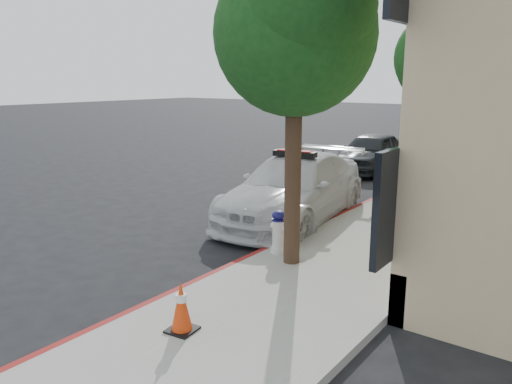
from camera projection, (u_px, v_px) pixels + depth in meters
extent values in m
plane|color=black|center=(237.00, 220.00, 12.66)|extent=(120.00, 120.00, 0.00)
cube|color=gray|center=(482.00, 174.00, 18.40)|extent=(3.20, 50.00, 0.15)
cube|color=maroon|center=(440.00, 169.00, 19.29)|extent=(0.12, 50.00, 0.15)
cylinder|color=black|center=(293.00, 176.00, 9.01)|extent=(0.30, 0.30, 3.30)
sphere|color=#123B13|center=(295.00, 34.00, 8.46)|extent=(2.80, 2.80, 2.80)
sphere|color=#123B13|center=(307.00, 5.00, 7.91)|extent=(2.24, 2.24, 2.24)
sphere|color=#123B13|center=(287.00, 54.00, 8.97)|extent=(2.10, 2.10, 2.10)
cylinder|color=black|center=(432.00, 138.00, 15.30)|extent=(0.30, 0.30, 3.19)
sphere|color=#123B13|center=(439.00, 57.00, 14.76)|extent=(2.60, 2.60, 2.60)
sphere|color=#123B13|center=(451.00, 42.00, 14.21)|extent=(2.08, 2.08, 2.08)
sphere|color=#123B13|center=(429.00, 68.00, 15.27)|extent=(1.95, 1.95, 1.95)
cylinder|color=black|center=(491.00, 118.00, 21.55)|extent=(0.30, 0.30, 3.41)
sphere|color=#123B13|center=(497.00, 58.00, 20.99)|extent=(3.00, 3.00, 3.00)
sphere|color=#123B13|center=(507.00, 47.00, 20.43)|extent=(2.40, 2.40, 2.40)
sphere|color=#123B13|center=(489.00, 65.00, 21.49)|extent=(2.25, 2.25, 2.25)
imported|color=silver|center=(294.00, 188.00, 12.58)|extent=(3.01, 5.86, 1.63)
cube|color=black|center=(295.00, 154.00, 12.38)|extent=(1.13, 0.42, 0.14)
cube|color=#A50A07|center=(295.00, 151.00, 12.37)|extent=(0.92, 0.34, 0.06)
imported|color=black|center=(371.00, 152.00, 19.17)|extent=(2.00, 4.48, 1.50)
imported|color=#141F34|center=(441.00, 135.00, 24.75)|extent=(1.70, 4.66, 1.52)
cylinder|color=silver|center=(278.00, 249.00, 9.89)|extent=(0.33, 0.33, 0.10)
cylinder|color=silver|center=(279.00, 233.00, 9.82)|extent=(0.25, 0.25, 0.56)
ellipsoid|color=#141354|center=(279.00, 215.00, 9.73)|extent=(0.27, 0.27, 0.19)
cylinder|color=silver|center=(279.00, 227.00, 9.79)|extent=(0.35, 0.13, 0.10)
cylinder|color=silver|center=(279.00, 227.00, 9.79)|extent=(0.12, 0.19, 0.10)
cube|color=black|center=(182.00, 330.00, 6.81)|extent=(0.41, 0.41, 0.03)
cone|color=red|center=(181.00, 306.00, 6.73)|extent=(0.29, 0.29, 0.68)
cylinder|color=white|center=(181.00, 298.00, 6.70)|extent=(0.15, 0.15, 0.10)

